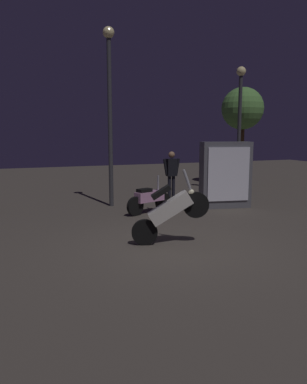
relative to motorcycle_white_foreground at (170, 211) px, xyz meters
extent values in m
plane|color=#4C443D|center=(0.04, -0.25, -0.74)|extent=(40.00, 40.00, 0.00)
cylinder|color=black|center=(-0.52, 0.16, -0.46)|extent=(0.56, 0.26, 0.56)
cylinder|color=black|center=(0.53, -0.16, 0.12)|extent=(0.56, 0.26, 0.56)
cube|color=beige|center=(0.00, 0.00, 0.06)|extent=(1.01, 0.57, 0.76)
cube|color=black|center=(-0.19, 0.06, 0.40)|extent=(0.48, 0.35, 0.32)
cylinder|color=gray|center=(0.34, -0.10, 0.66)|extent=(0.21, 0.12, 0.44)
sphere|color=#F2EABF|center=(0.43, -0.13, 0.40)|extent=(0.12, 0.12, 0.12)
cylinder|color=black|center=(0.20, 2.98, -0.46)|extent=(0.56, 0.29, 0.56)
cylinder|color=black|center=(1.23, 3.38, -0.46)|extent=(0.56, 0.29, 0.56)
cube|color=#C68CB7|center=(0.71, 3.18, -0.23)|extent=(0.99, 0.62, 0.30)
cube|color=black|center=(0.53, 3.11, -0.03)|extent=(0.50, 0.38, 0.10)
cylinder|color=gray|center=(1.04, 3.31, 0.14)|extent=(0.08, 0.08, 0.45)
sphere|color=#F2EABF|center=(1.13, 3.34, -0.18)|extent=(0.12, 0.12, 0.12)
cylinder|color=black|center=(2.25, 5.25, -0.33)|extent=(0.12, 0.12, 0.83)
cylinder|color=black|center=(2.41, 5.26, -0.33)|extent=(0.12, 0.12, 0.83)
cube|color=black|center=(2.33, 5.26, 0.40)|extent=(0.36, 0.24, 0.62)
sphere|color=#9E7251|center=(2.33, 5.26, 0.85)|extent=(0.23, 0.23, 0.23)
cylinder|color=black|center=(2.09, 5.25, 0.43)|extent=(0.19, 0.09, 0.57)
cylinder|color=black|center=(2.57, 5.26, 0.43)|extent=(0.19, 0.09, 0.57)
cylinder|color=#38383D|center=(5.29, 5.49, 1.53)|extent=(0.14, 0.14, 4.54)
sphere|color=#F9E59E|center=(5.29, 5.49, 3.93)|extent=(0.36, 0.36, 0.36)
cylinder|color=#38383D|center=(-0.06, 4.68, 1.90)|extent=(0.14, 0.14, 5.28)
sphere|color=#F9E59E|center=(-0.06, 4.68, 4.68)|extent=(0.36, 0.36, 0.36)
cylinder|color=#4C331E|center=(6.80, 7.56, 0.65)|extent=(0.24, 0.24, 2.79)
sphere|color=#568C42|center=(6.80, 7.56, 2.71)|extent=(1.88, 1.88, 1.88)
cube|color=#595960|center=(3.29, 3.15, 0.31)|extent=(1.66, 0.78, 2.10)
cube|color=white|center=(3.24, 2.89, 0.36)|extent=(1.33, 0.28, 1.68)
camera|label=1|loc=(-3.18, -7.32, 1.66)|focal=35.70mm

